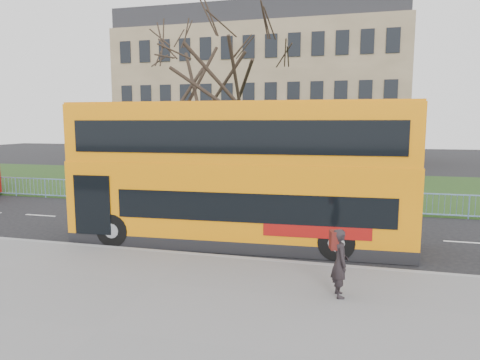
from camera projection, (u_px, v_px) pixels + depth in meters
The scene contains 9 objects.
ground at pixel (207, 244), 15.16m from camera, with size 120.00×120.00×0.00m, color black.
pavement at pixel (100, 332), 8.68m from camera, with size 80.00×10.50×0.12m, color slate.
kerb at pixel (192, 255), 13.67m from camera, with size 80.00×0.20×0.14m, color gray.
grass_verge at pixel (276, 185), 28.88m from camera, with size 80.00×15.40×0.08m, color #203914.
guard_railing at pixel (250, 197), 21.42m from camera, with size 40.00×0.12×1.10m, color #759BD1, non-canonical shape.
bare_tree at pixel (213, 91), 24.68m from camera, with size 8.39×8.39×11.99m, color black, non-canonical shape.
civic_building at pixel (264, 98), 49.04m from camera, with size 30.00×15.00×14.00m, color #79684C.
yellow_bus at pixel (238, 170), 14.93m from camera, with size 11.79×3.35×4.89m.
pedestrian at pixel (340, 263), 10.22m from camera, with size 0.60×0.40×1.66m, color black.
Camera 1 is at (4.79, -13.97, 4.29)m, focal length 32.00 mm.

